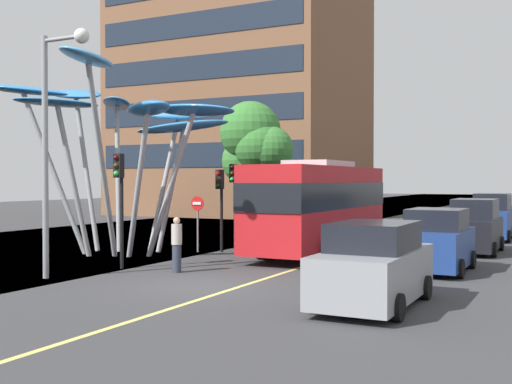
{
  "coord_description": "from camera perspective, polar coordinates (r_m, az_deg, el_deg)",
  "views": [
    {
      "loc": [
        9.55,
        -14.92,
        2.98
      ],
      "look_at": [
        -1.8,
        7.27,
        2.5
      ],
      "focal_mm": 44.13,
      "sensor_mm": 36.0,
      "label": 1
    }
  ],
  "objects": [
    {
      "name": "backdrop_building",
      "position": [
        56.43,
        -1.16,
        10.15
      ],
      "size": [
        19.11,
        15.5,
        23.7
      ],
      "color": "brown",
      "rests_on": "ground"
    },
    {
      "name": "pedestrian",
      "position": [
        20.43,
        -7.2,
        -4.75
      ],
      "size": [
        0.34,
        0.34,
        1.78
      ],
      "color": "#2D3342",
      "rests_on": "ground"
    },
    {
      "name": "traffic_light_kerb_near",
      "position": [
        21.4,
        -12.25,
        0.55
      ],
      "size": [
        0.28,
        0.42,
        3.85
      ],
      "color": "black",
      "rests_on": "ground"
    },
    {
      "name": "car_side_street",
      "position": [
        33.32,
        20.63,
        -2.25
      ],
      "size": [
        1.9,
        3.87,
        2.31
      ],
      "color": "navy",
      "rests_on": "ground"
    },
    {
      "name": "no_entry_sign",
      "position": [
        26.02,
        -5.32,
        -2.05
      ],
      "size": [
        0.6,
        0.12,
        2.31
      ],
      "color": "gray",
      "rests_on": "ground"
    },
    {
      "name": "leaf_sculpture",
      "position": [
        25.74,
        -12.5,
        7.07
      ],
      "size": [
        10.97,
        9.89,
        7.55
      ],
      "color": "#9EA0A5",
      "rests_on": "ground"
    },
    {
      "name": "traffic_light_island_mid",
      "position": [
        27.18,
        -2.02,
        0.42
      ],
      "size": [
        0.28,
        0.42,
        3.67
      ],
      "color": "black",
      "rests_on": "ground"
    },
    {
      "name": "tree_pavement_near",
      "position": [
        39.62,
        -0.12,
        4.3
      ],
      "size": [
        5.08,
        4.09,
        7.95
      ],
      "color": "brown",
      "rests_on": "ground"
    },
    {
      "name": "street_lamp",
      "position": [
        19.79,
        -17.76,
        6.15
      ],
      "size": [
        1.77,
        0.44,
        7.38
      ],
      "color": "gray",
      "rests_on": "ground"
    },
    {
      "name": "traffic_light_kerb_far",
      "position": [
        25.84,
        -3.26,
        -0.02
      ],
      "size": [
        0.28,
        0.42,
        3.4
      ],
      "color": "black",
      "rests_on": "ground"
    },
    {
      "name": "car_parked_far",
      "position": [
        27.24,
        19.23,
        -3.08
      ],
      "size": [
        1.96,
        4.21,
        2.2
      ],
      "color": "black",
      "rests_on": "ground"
    },
    {
      "name": "red_bus",
      "position": [
        25.47,
        5.76,
        -1.01
      ],
      "size": [
        2.79,
        9.72,
        3.75
      ],
      "color": "red",
      "rests_on": "ground"
    },
    {
      "name": "car_parked_near",
      "position": [
        15.2,
        10.61,
        -6.63
      ],
      "size": [
        2.07,
        4.44,
        1.98
      ],
      "color": "gray",
      "rests_on": "ground"
    },
    {
      "name": "ground",
      "position": [
        18.38,
        -7.48,
        -8.39
      ],
      "size": [
        120.0,
        240.0,
        0.1
      ],
      "color": "#38383A"
    },
    {
      "name": "car_parked_mid",
      "position": [
        21.33,
        16.09,
        -4.36
      ],
      "size": [
        2.04,
        3.92,
        2.04
      ],
      "color": "navy",
      "rests_on": "ground"
    }
  ]
}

